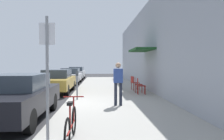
{
  "coord_description": "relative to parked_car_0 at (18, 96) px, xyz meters",
  "views": [
    {
      "loc": [
        1.43,
        -8.77,
        1.75
      ],
      "look_at": [
        2.26,
        4.19,
        1.4
      ],
      "focal_mm": 33.94,
      "sensor_mm": 36.0,
      "label": 1
    }
  ],
  "objects": [
    {
      "name": "bicycle_0",
      "position": [
        1.97,
        -2.41,
        -0.26
      ],
      "size": [
        0.46,
        1.71,
        0.9
      ],
      "color": "black",
      "rests_on": "sidewalk_slab"
    },
    {
      "name": "pedestrian_standing",
      "position": [
        3.31,
        1.49,
        0.38
      ],
      "size": [
        0.36,
        0.22,
        1.7
      ],
      "color": "#232838",
      "rests_on": "sidewalk_slab"
    },
    {
      "name": "parked_car_0",
      "position": [
        0.0,
        0.0,
        0.0
      ],
      "size": [
        1.8,
        4.4,
        1.44
      ],
      "color": "black",
      "rests_on": "ground_plane"
    },
    {
      "name": "building_facade",
      "position": [
        5.75,
        3.97,
        2.08
      ],
      "size": [
        1.4,
        32.0,
        5.64
      ],
      "color": "#999EA8",
      "rests_on": "ground_plane"
    },
    {
      "name": "cafe_chair_1",
      "position": [
        4.77,
        5.28,
        -0.12
      ],
      "size": [
        0.51,
        0.51,
        0.87
      ],
      "color": "maroon",
      "rests_on": "sidewalk_slab"
    },
    {
      "name": "street_sign",
      "position": [
        1.5,
        -2.45,
        0.9
      ],
      "size": [
        0.32,
        0.06,
        2.6
      ],
      "color": "gray",
      "rests_on": "sidewalk_slab"
    },
    {
      "name": "parking_meter",
      "position": [
        1.55,
        2.99,
        0.14
      ],
      "size": [
        0.12,
        0.1,
        1.32
      ],
      "color": "slate",
      "rests_on": "sidewalk_slab"
    },
    {
      "name": "parked_car_2",
      "position": [
        0.0,
        12.55,
        -0.02
      ],
      "size": [
        1.8,
        4.4,
        1.39
      ],
      "color": "#B7B7BC",
      "rests_on": "ground_plane"
    },
    {
      "name": "cafe_chair_0",
      "position": [
        4.77,
        4.51,
        -0.12
      ],
      "size": [
        0.48,
        0.48,
        0.87
      ],
      "color": "maroon",
      "rests_on": "sidewalk_slab"
    },
    {
      "name": "parked_car_3",
      "position": [
        0.0,
        17.76,
        0.01
      ],
      "size": [
        1.8,
        4.4,
        1.44
      ],
      "color": "#B7B7BC",
      "rests_on": "ground_plane"
    },
    {
      "name": "sidewalk_slab",
      "position": [
        3.35,
        3.96,
        -0.68
      ],
      "size": [
        4.5,
        32.0,
        0.12
      ],
      "primitive_type": "cube",
      "color": "#9E9B93",
      "rests_on": "ground_plane"
    },
    {
      "name": "ground_plane",
      "position": [
        1.1,
        1.96,
        -0.74
      ],
      "size": [
        60.0,
        60.0,
        0.0
      ],
      "primitive_type": "plane",
      "color": "#2D2D30"
    },
    {
      "name": "cafe_chair_2",
      "position": [
        4.78,
        6.36,
        -0.12
      ],
      "size": [
        0.53,
        0.53,
        0.87
      ],
      "color": "maroon",
      "rests_on": "sidewalk_slab"
    },
    {
      "name": "parked_car_1",
      "position": [
        0.0,
        6.31,
        -0.01
      ],
      "size": [
        1.8,
        4.4,
        1.42
      ],
      "color": "#A58433",
      "rests_on": "ground_plane"
    }
  ]
}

